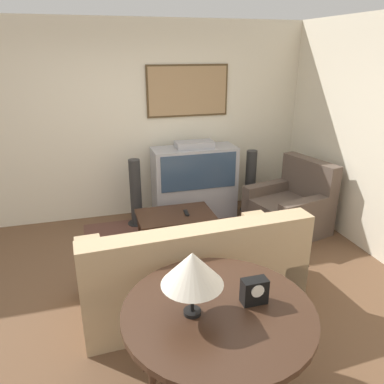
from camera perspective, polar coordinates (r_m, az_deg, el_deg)
name	(u,v)px	position (r m, az deg, el deg)	size (l,w,h in m)	color
ground_plane	(158,295)	(3.91, -5.13, -15.33)	(12.00, 12.00, 0.00)	brown
wall_back	(126,123)	(5.35, -9.95, 10.38)	(12.00, 0.10, 2.70)	beige
area_rug	(173,246)	(4.73, -2.93, -8.20)	(2.13, 1.82, 0.01)	brown
tv	(194,182)	(5.36, 0.36, 1.57)	(1.18, 0.47, 1.12)	#9E9EA3
couch	(191,273)	(3.62, -0.22, -12.25)	(2.06, 1.03, 0.94)	tan
armchair	(290,209)	(5.20, 14.71, -2.47)	(1.05, 1.06, 0.95)	brown
coffee_table	(175,217)	(4.62, -2.54, -3.88)	(0.93, 0.59, 0.42)	#3D2619
console_table	(218,317)	(2.52, 4.06, -18.48)	(1.23, 1.23, 0.77)	#3D2619
table_lamp	(192,269)	(2.25, 0.04, -11.67)	(0.38, 0.38, 0.43)	black
mantel_clock	(254,291)	(2.51, 9.48, -14.65)	(0.17, 0.10, 0.17)	black
remote	(186,213)	(4.60, -0.86, -3.20)	(0.06, 0.16, 0.02)	black
speaker_tower_left	(136,195)	(5.18, -8.56, -0.39)	(0.26, 0.26, 0.94)	black
speaker_tower_right	(250,183)	(5.63, 8.87, 1.34)	(0.26, 0.26, 0.94)	black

